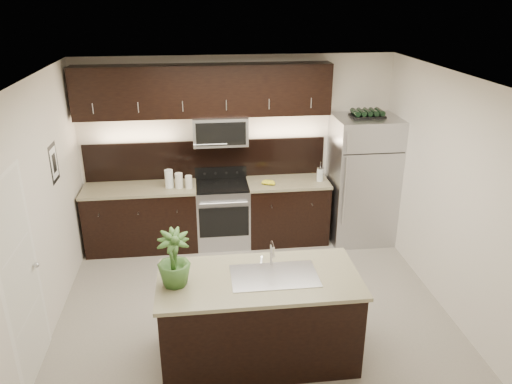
% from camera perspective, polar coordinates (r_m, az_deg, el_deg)
% --- Properties ---
extents(ground, '(4.50, 4.50, 0.00)m').
position_cam_1_polar(ground, '(6.12, -0.37, -12.94)').
color(ground, gray).
rests_on(ground, ground).
extents(room_walls, '(4.52, 4.02, 2.71)m').
position_cam_1_polar(room_walls, '(5.29, -1.56, 1.97)').
color(room_walls, beige).
rests_on(room_walls, ground).
extents(counter_run, '(3.51, 0.65, 0.94)m').
position_cam_1_polar(counter_run, '(7.34, -5.42, -2.55)').
color(counter_run, black).
rests_on(counter_run, ground).
extents(upper_fixtures, '(3.49, 0.40, 1.66)m').
position_cam_1_polar(upper_fixtures, '(6.96, -5.73, 10.57)').
color(upper_fixtures, black).
rests_on(upper_fixtures, counter_run).
extents(island, '(1.96, 0.96, 0.94)m').
position_cam_1_polar(island, '(5.15, 0.34, -14.14)').
color(island, black).
rests_on(island, ground).
extents(sink_faucet, '(0.84, 0.50, 0.28)m').
position_cam_1_polar(sink_faucet, '(4.90, 2.10, -9.37)').
color(sink_faucet, silver).
rests_on(sink_faucet, island).
extents(refrigerator, '(0.90, 0.81, 1.87)m').
position_cam_1_polar(refrigerator, '(7.48, 12.00, 1.41)').
color(refrigerator, '#B2B2B7').
rests_on(refrigerator, ground).
extents(wine_rack, '(0.46, 0.29, 0.11)m').
position_cam_1_polar(wine_rack, '(7.20, 12.62, 8.76)').
color(wine_rack, black).
rests_on(wine_rack, refrigerator).
extents(plant, '(0.33, 0.33, 0.55)m').
position_cam_1_polar(plant, '(4.70, -9.40, -7.52)').
color(plant, '#355B24').
rests_on(plant, island).
extents(canisters, '(0.38, 0.17, 0.26)m').
position_cam_1_polar(canisters, '(7.05, -9.07, 1.37)').
color(canisters, silver).
rests_on(canisters, counter_run).
extents(french_press, '(0.10, 0.10, 0.28)m').
position_cam_1_polar(french_press, '(7.28, 7.33, 2.05)').
color(french_press, silver).
rests_on(french_press, counter_run).
extents(bananas, '(0.25, 0.22, 0.06)m').
position_cam_1_polar(bananas, '(7.13, 1.06, 1.17)').
color(bananas, gold).
rests_on(bananas, counter_run).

